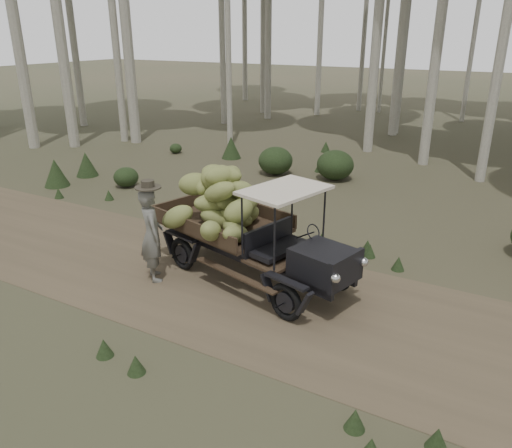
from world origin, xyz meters
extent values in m
plane|color=#473D2B|center=(0.00, 0.00, 0.00)|extent=(120.00, 120.00, 0.00)
cube|color=brown|center=(0.00, 0.00, 0.00)|extent=(70.00, 4.00, 0.01)
cube|color=black|center=(3.18, 0.13, 0.90)|extent=(1.09, 1.06, 0.50)
cube|color=black|center=(3.66, 0.01, 0.90)|extent=(0.32, 0.90, 0.56)
cube|color=black|center=(1.96, 0.45, 0.99)|extent=(0.39, 1.24, 0.50)
cube|color=#38281C|center=(0.74, 0.78, 0.90)|extent=(2.86, 2.22, 0.07)
cube|color=#38281C|center=(0.94, 1.56, 1.07)|extent=(2.46, 0.70, 0.29)
cube|color=#38281C|center=(0.53, -0.01, 1.07)|extent=(2.46, 0.70, 0.29)
cube|color=#38281C|center=(-0.49, 1.10, 1.07)|extent=(0.47, 1.59, 0.29)
cube|color=beige|center=(2.33, 0.36, 2.01)|extent=(1.40, 1.75, 0.05)
cube|color=black|center=(1.74, 0.87, 0.56)|extent=(4.04, 1.15, 0.16)
cube|color=black|center=(1.56, 0.20, 0.56)|extent=(4.04, 1.15, 0.16)
torus|color=black|center=(3.19, 0.88, 0.34)|extent=(0.70, 0.29, 0.69)
torus|color=black|center=(2.82, -0.52, 0.34)|extent=(0.70, 0.29, 0.69)
torus|color=black|center=(0.48, 1.59, 0.34)|extent=(0.70, 0.29, 0.69)
torus|color=black|center=(0.11, 0.19, 0.34)|extent=(0.70, 0.29, 0.69)
sphere|color=beige|center=(3.83, 0.38, 0.95)|extent=(0.16, 0.16, 0.16)
sphere|color=beige|center=(3.63, -0.41, 0.95)|extent=(0.16, 0.16, 0.16)
ellipsoid|color=olive|center=(1.09, 1.07, 1.10)|extent=(0.83, 0.58, 0.63)
ellipsoid|color=olive|center=(1.30, 0.47, 1.39)|extent=(0.77, 0.84, 0.63)
ellipsoid|color=olive|center=(0.48, 0.96, 1.71)|extent=(0.66, 0.74, 0.51)
ellipsoid|color=olive|center=(0.79, 0.62, 1.98)|extent=(0.68, 0.71, 0.40)
ellipsoid|color=olive|center=(0.30, 0.97, 1.15)|extent=(0.81, 0.67, 0.54)
ellipsoid|color=olive|center=(1.25, 0.86, 1.45)|extent=(0.60, 0.80, 0.61)
ellipsoid|color=olive|center=(0.36, 0.71, 1.74)|extent=(0.58, 0.78, 0.54)
ellipsoid|color=olive|center=(0.53, 0.86, 1.94)|extent=(0.61, 0.37, 0.36)
ellipsoid|color=olive|center=(0.80, 1.04, 1.18)|extent=(0.72, 0.57, 0.54)
ellipsoid|color=olive|center=(0.91, 0.78, 1.43)|extent=(0.50, 0.77, 0.40)
ellipsoid|color=olive|center=(0.88, 0.47, 1.71)|extent=(0.87, 0.42, 0.66)
ellipsoid|color=olive|center=(0.85, 0.85, 1.90)|extent=(0.46, 0.76, 0.57)
ellipsoid|color=olive|center=(0.77, 0.54, 1.11)|extent=(0.83, 0.79, 0.61)
ellipsoid|color=olive|center=(1.09, 1.23, 1.47)|extent=(0.72, 0.72, 0.55)
ellipsoid|color=olive|center=(1.18, 0.82, 1.69)|extent=(0.73, 0.69, 0.55)
ellipsoid|color=olive|center=(0.63, 0.94, 1.93)|extent=(0.68, 0.85, 0.55)
ellipsoid|color=olive|center=(1.19, 0.39, 1.10)|extent=(0.67, 0.75, 0.36)
ellipsoid|color=olive|center=(0.47, 0.97, 1.47)|extent=(0.83, 0.67, 0.49)
ellipsoid|color=olive|center=(0.63, 1.03, 1.69)|extent=(0.79, 0.42, 0.54)
ellipsoid|color=olive|center=(0.59, 0.70, 1.90)|extent=(0.51, 0.60, 0.48)
ellipsoid|color=olive|center=(1.51, 0.02, 1.12)|extent=(0.37, 0.80, 0.56)
ellipsoid|color=olive|center=(0.62, 0.57, 1.41)|extent=(0.75, 0.86, 0.47)
ellipsoid|color=olive|center=(0.41, 1.20, 1.75)|extent=(0.49, 0.87, 0.56)
ellipsoid|color=olive|center=(0.82, 0.79, 1.98)|extent=(0.73, 0.39, 0.35)
ellipsoid|color=olive|center=(1.10, 0.70, 1.15)|extent=(0.82, 0.58, 0.48)
ellipsoid|color=olive|center=(0.44, 1.17, 1.40)|extent=(0.76, 0.81, 0.56)
ellipsoid|color=olive|center=(0.20, 0.61, 1.73)|extent=(0.82, 0.73, 0.51)
ellipsoid|color=olive|center=(0.17, 0.04, 1.21)|extent=(0.88, 0.69, 0.68)
ellipsoid|color=olive|center=(1.13, -0.21, 1.19)|extent=(0.61, 0.82, 0.63)
imported|color=#5D5C55|center=(-0.12, -0.42, 0.93)|extent=(0.81, 0.77, 1.87)
cylinder|color=#322C23|center=(-0.12, -0.42, 1.89)|extent=(0.70, 0.70, 0.02)
cylinder|color=#322C23|center=(-0.12, -0.42, 1.95)|extent=(0.35, 0.35, 0.15)
ellipsoid|color=#233319|center=(-6.48, 8.43, 0.20)|extent=(0.48, 0.48, 0.39)
cone|color=#233319|center=(-7.03, 4.30, 0.41)|extent=(0.73, 0.73, 0.81)
cone|color=#233319|center=(-1.32, 11.59, 0.22)|extent=(0.39, 0.39, 0.43)
ellipsoid|color=#233319|center=(-1.56, 7.60, 0.48)|extent=(1.17, 1.17, 0.93)
cone|color=#233319|center=(-4.10, 8.82, 0.42)|extent=(0.75, 0.75, 0.83)
ellipsoid|color=#233319|center=(0.45, 7.98, 0.50)|extent=(1.21, 1.21, 0.97)
cone|color=#233319|center=(-6.96, 2.98, 0.43)|extent=(0.78, 0.78, 0.87)
ellipsoid|color=#233319|center=(-4.98, 4.00, 0.32)|extent=(0.77, 0.77, 0.62)
cone|color=#233319|center=(-0.36, 8.66, 0.21)|extent=(0.37, 0.37, 0.41)
cone|color=#233319|center=(-5.93, 2.17, 0.15)|extent=(0.27, 0.27, 0.30)
cone|color=#233319|center=(2.49, 2.20, 0.15)|extent=(0.27, 0.27, 0.30)
cone|color=#233319|center=(5.62, -2.17, 0.15)|extent=(0.27, 0.27, 0.30)
cone|color=#233319|center=(4.00, 2.32, 0.15)|extent=(0.27, 0.27, 0.30)
cone|color=#233319|center=(3.11, 2.24, 0.15)|extent=(0.27, 0.27, 0.30)
cone|color=#233319|center=(4.67, -2.35, 0.15)|extent=(0.27, 0.27, 0.30)
cone|color=#233319|center=(3.18, 2.86, 0.15)|extent=(0.27, 0.27, 0.30)
cone|color=#233319|center=(0.88, -2.78, 0.15)|extent=(0.27, 0.27, 0.30)
cone|color=#233319|center=(-4.51, 2.76, 0.15)|extent=(0.27, 0.27, 0.30)
cone|color=#233319|center=(3.30, 2.65, 0.15)|extent=(0.27, 0.27, 0.30)
cone|color=#233319|center=(1.58, -2.85, 0.15)|extent=(0.27, 0.27, 0.30)
cone|color=#233319|center=(-1.96, 2.38, 0.15)|extent=(0.27, 0.27, 0.30)
cone|color=#233319|center=(2.14, 2.76, 0.15)|extent=(0.27, 0.27, 0.30)
camera|label=1|loc=(5.98, -7.17, 4.61)|focal=35.00mm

